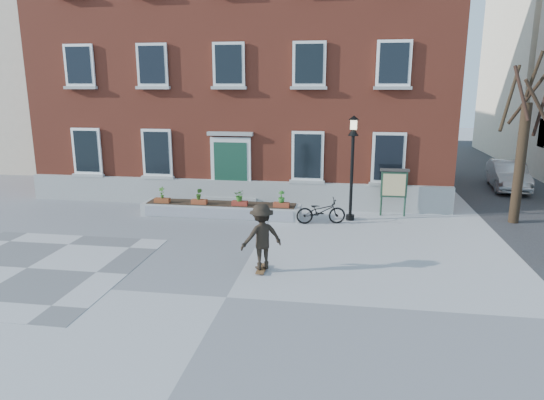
% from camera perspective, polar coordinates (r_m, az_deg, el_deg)
% --- Properties ---
extents(ground, '(100.00, 100.00, 0.00)m').
position_cam_1_polar(ground, '(12.02, -5.39, -11.33)').
color(ground, '#9B9C9E').
rests_on(ground, ground).
extents(checker_patch, '(6.00, 6.00, 0.01)m').
position_cam_1_polar(checker_patch, '(15.35, -26.86, -7.16)').
color(checker_patch, '#5B5B5D').
rests_on(checker_patch, ground).
extents(distant_building, '(10.00, 12.00, 13.00)m').
position_cam_1_polar(distant_building, '(36.98, -26.24, 14.41)').
color(distant_building, beige).
rests_on(distant_building, ground).
extents(bicycle, '(1.91, 0.99, 0.95)m').
position_cam_1_polar(bicycle, '(17.93, 5.77, -1.31)').
color(bicycle, black).
rests_on(bicycle, ground).
extents(parked_car, '(1.91, 4.35, 1.39)m').
position_cam_1_polar(parked_car, '(26.37, 26.01, 2.63)').
color(parked_car, '#A7AAAC').
rests_on(parked_car, ground).
extents(brick_building, '(18.40, 10.85, 12.60)m').
position_cam_1_polar(brick_building, '(25.03, -2.25, 16.37)').
color(brick_building, '#953C28').
rests_on(brick_building, ground).
extents(planter_assembly, '(6.20, 1.12, 1.15)m').
position_cam_1_polar(planter_assembly, '(18.96, -5.97, -1.03)').
color(planter_assembly, '#B4B4B0').
rests_on(planter_assembly, ground).
extents(bare_tree, '(1.83, 1.83, 6.16)m').
position_cam_1_polar(bare_tree, '(19.72, 27.35, 5.45)').
color(bare_tree, '#302215').
rests_on(bare_tree, ground).
extents(lamp_post, '(0.40, 0.40, 3.93)m').
position_cam_1_polar(lamp_post, '(18.17, 9.45, 5.41)').
color(lamp_post, black).
rests_on(lamp_post, ground).
extents(notice_board, '(1.10, 0.16, 1.87)m').
position_cam_1_polar(notice_board, '(19.31, 14.16, 1.80)').
color(notice_board, '#172F1E').
rests_on(notice_board, ground).
extents(skateboarder, '(1.36, 1.20, 1.90)m').
position_cam_1_polar(skateboarder, '(13.23, -1.23, -4.34)').
color(skateboarder, brown).
rests_on(skateboarder, ground).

